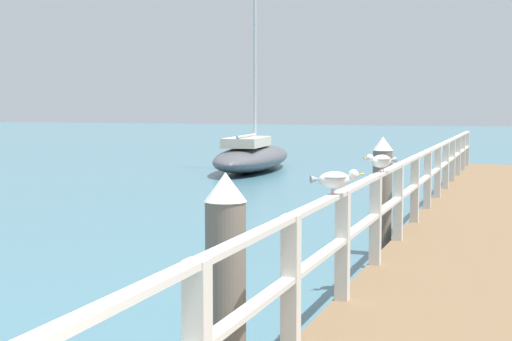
{
  "coord_description": "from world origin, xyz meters",
  "views": [
    {
      "loc": [
        0.05,
        -1.0,
        2.18
      ],
      "look_at": [
        -4.14,
        10.99,
        1.08
      ],
      "focal_mm": 53.55,
      "sensor_mm": 36.0,
      "label": 1
    }
  ],
  "objects_px": {
    "dock_piling_far": "(382,195)",
    "boat_2": "(252,156)",
    "seagull_background": "(381,160)",
    "dock_piling_near": "(226,295)",
    "seagull_foreground": "(335,179)"
  },
  "relations": [
    {
      "from": "dock_piling_near",
      "to": "dock_piling_far",
      "type": "bearing_deg",
      "value": 90.0
    },
    {
      "from": "dock_piling_near",
      "to": "boat_2",
      "type": "bearing_deg",
      "value": 109.02
    },
    {
      "from": "dock_piling_far",
      "to": "seagull_background",
      "type": "xyz_separation_m",
      "value": [
        0.37,
        -2.29,
        0.67
      ]
    },
    {
      "from": "dock_piling_far",
      "to": "boat_2",
      "type": "xyz_separation_m",
      "value": [
        -6.52,
        12.73,
        -0.39
      ]
    },
    {
      "from": "dock_piling_far",
      "to": "seagull_foreground",
      "type": "height_order",
      "value": "dock_piling_far"
    },
    {
      "from": "seagull_background",
      "to": "boat_2",
      "type": "xyz_separation_m",
      "value": [
        -6.89,
        15.02,
        -1.06
      ]
    },
    {
      "from": "dock_piling_far",
      "to": "seagull_foreground",
      "type": "bearing_deg",
      "value": -85.18
    },
    {
      "from": "dock_piling_near",
      "to": "seagull_foreground",
      "type": "distance_m",
      "value": 1.76
    },
    {
      "from": "seagull_foreground",
      "to": "boat_2",
      "type": "relative_size",
      "value": 0.06
    },
    {
      "from": "dock_piling_far",
      "to": "seagull_background",
      "type": "bearing_deg",
      "value": -80.7
    },
    {
      "from": "dock_piling_far",
      "to": "seagull_background",
      "type": "distance_m",
      "value": 2.42
    },
    {
      "from": "seagull_background",
      "to": "dock_piling_far",
      "type": "bearing_deg",
      "value": -42.58
    },
    {
      "from": "dock_piling_far",
      "to": "boat_2",
      "type": "bearing_deg",
      "value": 117.12
    },
    {
      "from": "seagull_foreground",
      "to": "boat_2",
      "type": "distance_m",
      "value": 18.68
    },
    {
      "from": "dock_piling_near",
      "to": "dock_piling_far",
      "type": "xyz_separation_m",
      "value": [
        0.0,
        6.18,
        0.0
      ]
    }
  ]
}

